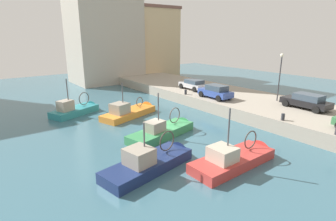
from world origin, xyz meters
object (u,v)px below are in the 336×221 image
object	(u,v)px
parked_car_black	(306,101)
mooring_bollard_north	(186,92)
fishing_boat_red	(237,162)
fishing_boat_navy	(153,166)
fishing_boat_teal	(78,112)
mooring_bollard_mid	(283,117)
parked_car_blue	(216,91)
quay_streetlamp	(280,69)
fishing_boat_green	(165,134)
parked_car_silver	(193,84)
fishing_boat_orange	(131,114)

from	to	relation	value
parked_car_black	mooring_bollard_north	world-z (taller)	parked_car_black
fishing_boat_red	fishing_boat_navy	world-z (taller)	fishing_boat_red
fishing_boat_teal	mooring_bollard_mid	xyz separation A→B (m)	(11.28, -15.87, 1.34)
parked_car_blue	quay_streetlamp	distance (m)	6.81
parked_car_blue	fishing_boat_teal	bearing A→B (deg)	150.17
fishing_boat_navy	mooring_bollard_mid	distance (m)	11.74
fishing_boat_green	fishing_boat_teal	world-z (taller)	fishing_boat_teal
fishing_boat_teal	parked_car_silver	distance (m)	14.21
mooring_bollard_mid	quay_streetlamp	distance (m)	7.53
fishing_boat_red	fishing_boat_teal	bearing A→B (deg)	104.01
parked_car_black	fishing_boat_red	bearing A→B (deg)	-171.24
fishing_boat_teal	parked_car_blue	world-z (taller)	fishing_boat_teal
fishing_boat_red	fishing_boat_navy	xyz separation A→B (m)	(-4.54, 2.72, 0.02)
parked_car_black	mooring_bollard_mid	world-z (taller)	parked_car_black
fishing_boat_red	parked_car_silver	bearing A→B (deg)	56.82
parked_car_silver	fishing_boat_red	bearing A→B (deg)	-123.18
fishing_boat_teal	quay_streetlamp	bearing A→B (deg)	-35.08
parked_car_blue	mooring_bollard_mid	bearing A→B (deg)	-98.90
parked_car_silver	mooring_bollard_north	bearing A→B (deg)	-148.85
quay_streetlamp	mooring_bollard_north	bearing A→B (deg)	125.16
fishing_boat_orange	mooring_bollard_north	distance (m)	7.32
parked_car_blue	fishing_boat_navy	bearing A→B (deg)	-151.23
fishing_boat_orange	quay_streetlamp	size ratio (longest dim) A/B	1.45
fishing_boat_orange	parked_car_blue	size ratio (longest dim) A/B	1.80
fishing_boat_navy	fishing_boat_green	distance (m)	5.55
fishing_boat_orange	mooring_bollard_mid	xyz separation A→B (m)	(7.20, -11.93, 1.33)
parked_car_silver	fishing_boat_teal	bearing A→B (deg)	170.68
mooring_bollard_mid	quay_streetlamp	world-z (taller)	quay_streetlamp
fishing_boat_orange	fishing_boat_red	distance (m)	13.12
mooring_bollard_mid	parked_car_blue	bearing A→B (deg)	81.10
mooring_bollard_north	fishing_boat_orange	bearing A→B (deg)	-179.46
fishing_boat_navy	quay_streetlamp	world-z (taller)	quay_streetlamp
fishing_boat_orange	fishing_boat_navy	world-z (taller)	fishing_boat_orange
fishing_boat_teal	fishing_boat_orange	bearing A→B (deg)	-43.97
mooring_bollard_north	parked_car_black	bearing A→B (deg)	-66.15
fishing_boat_navy	mooring_bollard_north	world-z (taller)	fishing_boat_navy
fishing_boat_navy	quay_streetlamp	distance (m)	17.91
fishing_boat_navy	mooring_bollard_north	xyz separation A→B (m)	(11.56, 10.46, 1.33)
fishing_boat_navy	fishing_boat_green	xyz separation A→B (m)	(3.84, 4.01, -0.04)
mooring_bollard_north	mooring_bollard_mid	bearing A→B (deg)	-90.00
fishing_boat_green	quay_streetlamp	xyz separation A→B (m)	(13.37, -1.57, 4.35)
parked_car_black	mooring_bollard_north	size ratio (longest dim) A/B	7.91
mooring_bollard_north	fishing_boat_navy	bearing A→B (deg)	-137.86
fishing_boat_green	mooring_bollard_mid	distance (m)	9.60
fishing_boat_red	parked_car_black	size ratio (longest dim) A/B	1.55
fishing_boat_red	quay_streetlamp	distance (m)	14.36
parked_car_silver	mooring_bollard_mid	distance (m)	13.85
fishing_boat_red	fishing_boat_green	size ratio (longest dim) A/B	0.95
parked_car_blue	parked_car_black	bearing A→B (deg)	-65.30
fishing_boat_green	quay_streetlamp	distance (m)	14.15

